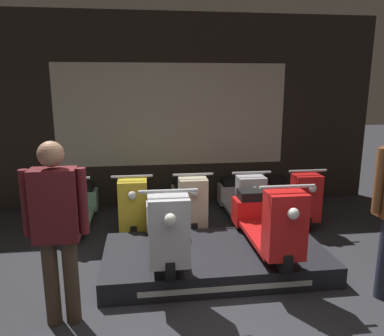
{
  "coord_description": "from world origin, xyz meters",
  "views": [
    {
      "loc": [
        -0.51,
        -2.66,
        2.08
      ],
      "look_at": [
        0.11,
        1.97,
        1.01
      ],
      "focal_mm": 35.0,
      "sensor_mm": 36.0,
      "label": 1
    }
  ],
  "objects_px": {
    "scooter_display_left": "(166,226)",
    "scooter_backrow_4": "(291,197)",
    "scooter_backrow_3": "(240,199)",
    "scooter_backrow_2": "(188,201)",
    "person_left_browsing": "(57,223)",
    "scooter_backrow_1": "(134,204)",
    "scooter_backrow_0": "(78,206)",
    "scooter_display_right": "(266,221)"
  },
  "relations": [
    {
      "from": "scooter_backrow_1",
      "to": "scooter_display_left",
      "type": "bearing_deg",
      "value": -76.52
    },
    {
      "from": "scooter_display_left",
      "to": "scooter_backrow_0",
      "type": "relative_size",
      "value": 1.0
    },
    {
      "from": "scooter_display_right",
      "to": "scooter_backrow_2",
      "type": "relative_size",
      "value": 1.0
    },
    {
      "from": "scooter_display_left",
      "to": "scooter_backrow_4",
      "type": "relative_size",
      "value": 1.0
    },
    {
      "from": "scooter_display_left",
      "to": "scooter_backrow_0",
      "type": "distance_m",
      "value": 1.96
    },
    {
      "from": "scooter_display_left",
      "to": "scooter_backrow_4",
      "type": "xyz_separation_m",
      "value": [
        2.05,
        1.55,
        -0.24
      ]
    },
    {
      "from": "scooter_backrow_2",
      "to": "scooter_backrow_3",
      "type": "distance_m",
      "value": 0.81
    },
    {
      "from": "scooter_display_right",
      "to": "person_left_browsing",
      "type": "relative_size",
      "value": 0.99
    },
    {
      "from": "scooter_backrow_4",
      "to": "scooter_display_left",
      "type": "bearing_deg",
      "value": -143.0
    },
    {
      "from": "scooter_backrow_3",
      "to": "scooter_backrow_4",
      "type": "height_order",
      "value": "same"
    },
    {
      "from": "scooter_backrow_2",
      "to": "scooter_backrow_4",
      "type": "xyz_separation_m",
      "value": [
        1.61,
        0.0,
        0.0
      ]
    },
    {
      "from": "scooter_display_right",
      "to": "person_left_browsing",
      "type": "distance_m",
      "value": 2.23
    },
    {
      "from": "scooter_backrow_4",
      "to": "person_left_browsing",
      "type": "bearing_deg",
      "value": -142.95
    },
    {
      "from": "scooter_display_right",
      "to": "scooter_backrow_1",
      "type": "xyz_separation_m",
      "value": [
        -1.5,
        1.55,
        -0.24
      ]
    },
    {
      "from": "scooter_backrow_2",
      "to": "scooter_backrow_3",
      "type": "height_order",
      "value": "same"
    },
    {
      "from": "scooter_display_left",
      "to": "scooter_backrow_3",
      "type": "relative_size",
      "value": 1.0
    },
    {
      "from": "scooter_backrow_4",
      "to": "person_left_browsing",
      "type": "height_order",
      "value": "person_left_browsing"
    },
    {
      "from": "scooter_backrow_2",
      "to": "person_left_browsing",
      "type": "relative_size",
      "value": 0.99
    },
    {
      "from": "person_left_browsing",
      "to": "scooter_backrow_0",
      "type": "bearing_deg",
      "value": 95.68
    },
    {
      "from": "person_left_browsing",
      "to": "scooter_backrow_2",
      "type": "bearing_deg",
      "value": 58.51
    },
    {
      "from": "scooter_backrow_0",
      "to": "scooter_backrow_3",
      "type": "distance_m",
      "value": 2.42
    },
    {
      "from": "scooter_backrow_1",
      "to": "scooter_backrow_2",
      "type": "xyz_separation_m",
      "value": [
        0.81,
        0.0,
        0.0
      ]
    },
    {
      "from": "scooter_backrow_1",
      "to": "scooter_backrow_4",
      "type": "relative_size",
      "value": 1.0
    },
    {
      "from": "scooter_display_left",
      "to": "scooter_backrow_2",
      "type": "xyz_separation_m",
      "value": [
        0.44,
        1.55,
        -0.24
      ]
    },
    {
      "from": "scooter_display_left",
      "to": "scooter_display_right",
      "type": "distance_m",
      "value": 1.13
    },
    {
      "from": "scooter_backrow_1",
      "to": "scooter_backrow_4",
      "type": "distance_m",
      "value": 2.42
    },
    {
      "from": "scooter_display_left",
      "to": "scooter_backrow_1",
      "type": "xyz_separation_m",
      "value": [
        -0.37,
        1.55,
        -0.24
      ]
    },
    {
      "from": "scooter_backrow_3",
      "to": "person_left_browsing",
      "type": "xyz_separation_m",
      "value": [
        -2.2,
        -2.27,
        0.6
      ]
    },
    {
      "from": "scooter_display_right",
      "to": "scooter_backrow_2",
      "type": "distance_m",
      "value": 1.71
    },
    {
      "from": "scooter_backrow_1",
      "to": "scooter_display_right",
      "type": "bearing_deg",
      "value": -45.91
    },
    {
      "from": "scooter_backrow_1",
      "to": "person_left_browsing",
      "type": "height_order",
      "value": "person_left_browsing"
    },
    {
      "from": "scooter_display_right",
      "to": "scooter_backrow_4",
      "type": "relative_size",
      "value": 1.0
    },
    {
      "from": "scooter_display_left",
      "to": "scooter_backrow_2",
      "type": "height_order",
      "value": "scooter_display_left"
    },
    {
      "from": "scooter_display_left",
      "to": "scooter_backrow_1",
      "type": "relative_size",
      "value": 1.0
    },
    {
      "from": "scooter_backrow_3",
      "to": "person_left_browsing",
      "type": "bearing_deg",
      "value": -134.08
    },
    {
      "from": "scooter_backrow_3",
      "to": "scooter_backrow_4",
      "type": "relative_size",
      "value": 1.0
    },
    {
      "from": "scooter_backrow_0",
      "to": "scooter_backrow_3",
      "type": "height_order",
      "value": "same"
    },
    {
      "from": "scooter_display_left",
      "to": "scooter_backrow_4",
      "type": "bearing_deg",
      "value": 37.0
    },
    {
      "from": "scooter_display_right",
      "to": "scooter_backrow_0",
      "type": "bearing_deg",
      "value": 146.15
    },
    {
      "from": "scooter_backrow_2",
      "to": "scooter_backrow_3",
      "type": "xyz_separation_m",
      "value": [
        0.81,
        0.0,
        0.0
      ]
    },
    {
      "from": "scooter_backrow_4",
      "to": "scooter_backrow_3",
      "type": "bearing_deg",
      "value": 180.0
    },
    {
      "from": "scooter_display_left",
      "to": "scooter_backrow_2",
      "type": "bearing_deg",
      "value": 74.22
    }
  ]
}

